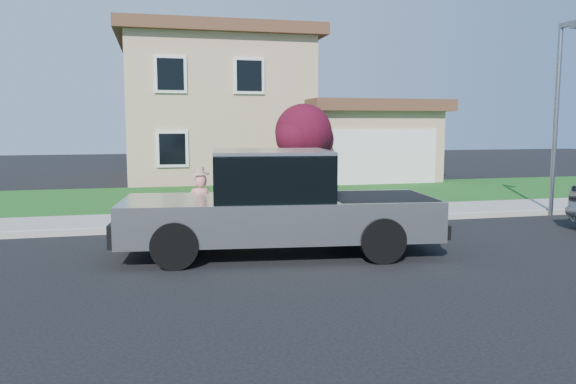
# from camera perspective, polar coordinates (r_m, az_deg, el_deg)

# --- Properties ---
(ground) EXTENTS (80.00, 80.00, 0.00)m
(ground) POSITION_cam_1_polar(r_m,az_deg,el_deg) (11.64, 1.51, -6.07)
(ground) COLOR black
(ground) RESTS_ON ground
(curb) EXTENTS (40.00, 0.20, 0.12)m
(curb) POSITION_cam_1_polar(r_m,az_deg,el_deg) (14.63, 2.36, -3.14)
(curb) COLOR gray
(curb) RESTS_ON ground
(sidewalk) EXTENTS (40.00, 2.00, 0.15)m
(sidewalk) POSITION_cam_1_polar(r_m,az_deg,el_deg) (15.67, 1.27, -2.40)
(sidewalk) COLOR gray
(sidewalk) RESTS_ON ground
(lawn) EXTENTS (40.00, 7.00, 0.10)m
(lawn) POSITION_cam_1_polar(r_m,az_deg,el_deg) (20.02, -2.01, -0.43)
(lawn) COLOR #134313
(lawn) RESTS_ON ground
(house) EXTENTS (14.00, 11.30, 6.85)m
(house) POSITION_cam_1_polar(r_m,az_deg,el_deg) (27.67, -4.67, 8.07)
(house) COLOR tan
(house) RESTS_ON ground
(pickup_truck) EXTENTS (6.59, 2.88, 2.10)m
(pickup_truck) POSITION_cam_1_polar(r_m,az_deg,el_deg) (11.30, -1.03, -1.41)
(pickup_truck) COLOR black
(pickup_truck) RESTS_ON ground
(woman) EXTENTS (0.59, 0.42, 1.68)m
(woman) POSITION_cam_1_polar(r_m,az_deg,el_deg) (12.48, -8.91, -1.54)
(woman) COLOR tan
(woman) RESTS_ON ground
(ornamental_tree) EXTENTS (2.39, 2.15, 3.28)m
(ornamental_tree) POSITION_cam_1_polar(r_m,az_deg,el_deg) (21.32, 1.66, 5.81)
(ornamental_tree) COLOR black
(ornamental_tree) RESTS_ON lawn
(trash_bin) EXTENTS (0.90, 0.95, 1.07)m
(trash_bin) POSITION_cam_1_polar(r_m,az_deg,el_deg) (15.41, 0.85, -0.24)
(trash_bin) COLOR #0F381C
(trash_bin) RESTS_ON sidewalk
(street_lamp) EXTENTS (0.28, 0.70, 5.37)m
(street_lamp) POSITION_cam_1_polar(r_m,az_deg,el_deg) (17.56, 25.74, 7.70)
(street_lamp) COLOR slate
(street_lamp) RESTS_ON ground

